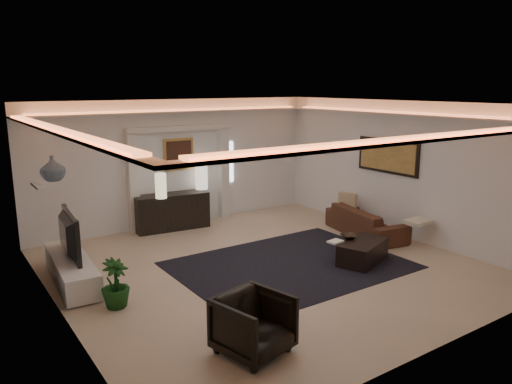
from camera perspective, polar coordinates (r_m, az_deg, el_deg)
floor at (r=8.98m, az=1.12°, el=-8.65°), size 7.00×7.00×0.00m
ceiling at (r=8.39m, az=1.20°, el=10.18°), size 7.00×7.00×0.00m
wall_back at (r=11.55m, az=-8.99°, el=3.39°), size 7.00×0.00×7.00m
wall_front at (r=6.16m, az=20.52°, el=-5.14°), size 7.00×0.00×7.00m
wall_left at (r=7.18m, az=-22.26°, el=-2.84°), size 0.00×7.00×7.00m
wall_right at (r=10.94m, az=16.27°, el=2.55°), size 0.00×7.00×7.00m
cove_soffit at (r=8.40m, az=1.20°, el=8.27°), size 7.00×7.00×0.04m
daylight_slit at (r=12.18m, az=-3.19°, el=3.50°), size 0.25×0.03×1.00m
area_rug at (r=9.05m, az=3.95°, el=-8.46°), size 4.00×3.00×0.01m
pilaster_left at (r=11.08m, az=-14.07°, el=0.95°), size 0.22×0.20×2.20m
pilaster_right at (r=12.05m, az=-3.79°, el=2.19°), size 0.22×0.20×2.20m
alcove_header at (r=11.36m, az=-8.91°, el=7.31°), size 2.52×0.20×0.12m
painting_frame at (r=11.49m, az=-8.96°, el=4.35°), size 0.74×0.04×0.74m
painting_canvas at (r=11.47m, az=-8.90°, el=4.34°), size 0.62×0.02×0.62m
art_panel_frame at (r=11.07m, az=15.05°, el=4.04°), size 0.04×1.64×0.74m
art_panel_gold at (r=11.05m, az=14.97°, el=4.03°), size 0.02×1.50×0.62m
wall_sconce at (r=12.32m, az=8.07°, el=5.05°), size 0.12×0.12×0.22m
wall_niche at (r=8.49m, az=-24.02°, el=0.63°), size 0.10×0.55×0.04m
console at (r=11.30m, az=-9.75°, el=-2.28°), size 1.70×0.69×0.83m
lamp_left at (r=10.78m, az=-11.00°, el=0.73°), size 0.32×0.32×0.54m
lamp_right at (r=11.59m, az=-6.35°, el=1.69°), size 0.30×0.30×0.64m
media_ledge at (r=8.79m, az=-20.62°, el=-8.39°), size 0.69×2.18×0.40m
tv at (r=8.65m, az=-21.55°, el=-4.57°), size 1.33×0.29×0.76m
figurine at (r=9.72m, az=-20.82°, el=-3.87°), size 0.15×0.15×0.36m
ginger_jar at (r=8.70m, az=-22.54°, el=2.55°), size 0.46×0.46×0.41m
plant at (r=7.60m, az=-16.02°, el=-10.18°), size 0.55×0.55×0.73m
sofa at (r=10.99m, az=12.62°, el=-3.37°), size 2.15×1.15×0.59m
throw_blanket at (r=10.35m, az=18.34°, el=-3.23°), size 0.49×0.41×0.05m
throw_pillow at (r=11.61m, az=10.60°, el=-1.16°), size 0.27×0.44×0.43m
coffee_table at (r=9.33m, az=12.28°, el=-6.79°), size 1.20×0.92×0.40m
bowl at (r=9.38m, az=10.67°, el=-5.06°), size 0.39×0.39×0.07m
magazine at (r=9.11m, az=9.20°, el=-5.67°), size 0.30×0.24×0.03m
armchair at (r=6.16m, az=-0.28°, el=-15.17°), size 0.96×0.98×0.74m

